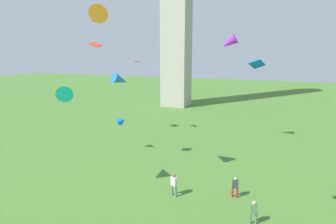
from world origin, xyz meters
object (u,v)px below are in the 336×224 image
kite_flying_5 (122,120)px  kite_flying_7 (257,64)px  person_0 (174,184)px  person_1 (235,186)px  kite_flying_8 (95,44)px  kite_flying_6 (95,18)px  kite_flying_3 (135,61)px  person_2 (254,211)px  kite_flying_1 (229,43)px  kite_flying_0 (121,80)px  kite_flying_4 (65,90)px

kite_flying_5 → kite_flying_7: kite_flying_7 is taller
person_0 → person_1: (4.47, 1.51, -0.11)m
kite_flying_5 → kite_flying_8: 10.81m
kite_flying_7 → kite_flying_6: bearing=96.2°
kite_flying_3 → person_0: bearing=-21.1°
person_1 → kite_flying_7: 10.93m
kite_flying_3 → person_2: bearing=-11.0°
kite_flying_6 → kite_flying_7: size_ratio=2.76×
kite_flying_6 → kite_flying_1: bearing=-166.0°
kite_flying_5 → kite_flying_6: kite_flying_6 is taller
kite_flying_0 → kite_flying_3: (-3.23, 9.16, 1.53)m
kite_flying_1 → kite_flying_7: kite_flying_1 is taller
kite_flying_0 → kite_flying_1: size_ratio=0.95×
person_1 → kite_flying_6: 16.35m
kite_flying_4 → kite_flying_5: kite_flying_4 is taller
kite_flying_3 → kite_flying_7: 23.67m
kite_flying_1 → kite_flying_6: 15.89m
kite_flying_0 → kite_flying_8: size_ratio=1.39×
kite_flying_0 → person_1: bearing=-161.6°
person_1 → kite_flying_3: bearing=138.8°
person_1 → kite_flying_4: 14.59m
kite_flying_1 → kite_flying_5: (-10.42, -5.77, -8.44)m
person_1 → kite_flying_3: size_ratio=1.12×
kite_flying_8 → person_2: bearing=151.5°
kite_flying_7 → kite_flying_0: bearing=77.4°
kite_flying_6 → kite_flying_8: bearing=-102.1°
kite_flying_0 → person_0: bearing=-179.4°
person_0 → kite_flying_7: 11.65m
kite_flying_5 → kite_flying_6: (3.00, -8.22, 9.79)m
kite_flying_6 → person_1: bearing=145.8°
kite_flying_4 → kite_flying_6: kite_flying_6 is taller
kite_flying_5 → person_2: bearing=-87.5°
person_1 → kite_flying_8: size_ratio=1.16×
person_2 → kite_flying_6: kite_flying_6 is taller
person_1 → kite_flying_7: size_ratio=1.82×
kite_flying_4 → kite_flying_7: bearing=140.0°
kite_flying_3 → kite_flying_6: 15.64m
kite_flying_1 → kite_flying_5: size_ratio=1.32×
person_2 → kite_flying_7: (-0.26, -2.21, 9.47)m
person_0 → kite_flying_1: bearing=108.0°
kite_flying_0 → kite_flying_5: 5.80m
kite_flying_1 → kite_flying_0: bearing=-43.8°
person_0 → kite_flying_6: 13.72m
person_2 → kite_flying_4: bearing=-10.9°
kite_flying_3 → kite_flying_4: bearing=-48.0°
kite_flying_7 → kite_flying_8: 25.12m
person_0 → kite_flying_7: kite_flying_7 is taller
kite_flying_0 → kite_flying_7: bearing=180.0°
kite_flying_5 → kite_flying_3: bearing=47.1°
kite_flying_4 → kite_flying_7: kite_flying_7 is taller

